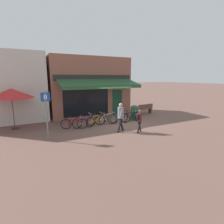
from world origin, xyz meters
TOP-DOWN VIEW (x-y plane):
  - ground_plane at (0.00, 0.00)m, footprint 160.00×160.00m
  - shop_front at (-0.82, 3.99)m, footprint 6.66×5.00m
  - neighbour_building at (-6.97, 4.52)m, footprint 5.25×4.00m
  - bike_rack_rail at (-1.27, 0.15)m, footprint 4.65×0.04m
  - bicycle_red at (-3.28, -0.11)m, footprint 1.60×0.75m
  - bicycle_purple at (-2.55, 0.01)m, footprint 1.76×0.54m
  - bicycle_orange at (-1.74, -0.03)m, footprint 1.73×0.72m
  - bicycle_silver at (-0.95, 0.03)m, footprint 1.76×0.52m
  - bicycle_green at (-0.12, -0.12)m, footprint 1.71×0.52m
  - bicycle_black at (0.87, -0.04)m, footprint 1.75×0.52m
  - pedestrian_adult at (-0.95, -1.83)m, footprint 0.58×0.61m
  - pedestrian_child at (-0.10, -2.49)m, footprint 0.51×0.46m
  - litter_bin at (1.42, 0.26)m, footprint 0.55×0.55m
  - parking_sign at (-4.97, -1.40)m, footprint 0.44×0.07m
  - cafe_parasol at (-6.57, 1.61)m, footprint 2.60×2.60m
  - park_bench at (3.42, 1.62)m, footprint 1.63×0.57m

SIDE VIEW (x-z plane):
  - ground_plane at x=0.00m, z-range 0.00..0.00m
  - bicycle_black at x=0.87m, z-range -0.05..0.77m
  - bicycle_red at x=-3.28m, z-range -0.05..0.77m
  - bicycle_green at x=-0.12m, z-range -0.05..0.78m
  - bicycle_orange at x=-1.74m, z-range -0.05..0.80m
  - bicycle_silver at x=-0.95m, z-range -0.04..0.81m
  - bicycle_purple at x=-2.55m, z-range -0.05..0.83m
  - park_bench at x=3.42m, z-range 0.03..0.90m
  - bike_rack_rail at x=-1.27m, z-range 0.20..0.77m
  - litter_bin at x=1.42m, z-range 0.00..1.14m
  - pedestrian_child at x=-0.10m, z-range 0.17..1.53m
  - pedestrian_adult at x=-0.95m, z-range 0.19..1.91m
  - parking_sign at x=-4.97m, z-range 0.28..2.78m
  - cafe_parasol at x=-6.57m, z-range 0.96..3.47m
  - shop_front at x=-0.82m, z-range 0.00..4.80m
  - neighbour_building at x=-6.97m, z-range 0.00..4.92m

